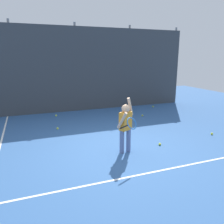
{
  "coord_description": "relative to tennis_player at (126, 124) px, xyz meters",
  "views": [
    {
      "loc": [
        -2.06,
        -5.1,
        2.3
      ],
      "look_at": [
        0.05,
        0.43,
        0.85
      ],
      "focal_mm": 36.35,
      "sensor_mm": 36.0,
      "label": 1
    }
  ],
  "objects": [
    {
      "name": "fence_post_3",
      "position": [
        2.37,
        4.92,
        1.1
      ],
      "size": [
        0.09,
        0.09,
        3.66
      ],
      "primitive_type": "cylinder",
      "color": "slate",
      "rests_on": "ground"
    },
    {
      "name": "tennis_ball_3",
      "position": [
        2.06,
        2.93,
        -0.69
      ],
      "size": [
        0.07,
        0.07,
        0.07
      ],
      "primitive_type": "sphere",
      "color": "#CCE033",
      "rests_on": "ground"
    },
    {
      "name": "court_line_baseline",
      "position": [
        -0.1,
        -1.1,
        -0.72
      ],
      "size": [
        9.0,
        0.05,
        0.0
      ],
      "primitive_type": "cube",
      "color": "white",
      "rests_on": "ground"
    },
    {
      "name": "tennis_ball_0",
      "position": [
        1.05,
        0.09,
        -0.69
      ],
      "size": [
        0.07,
        0.07,
        0.07
      ],
      "primitive_type": "sphere",
      "color": "#CCE033",
      "rests_on": "ground"
    },
    {
      "name": "fence_post_4",
      "position": [
        4.83,
        4.92,
        1.1
      ],
      "size": [
        0.09,
        0.09,
        3.66
      ],
      "primitive_type": "cylinder",
      "color": "slate",
      "rests_on": "ground"
    },
    {
      "name": "fence_post_2",
      "position": [
        -0.1,
        4.92,
        1.1
      ],
      "size": [
        0.09,
        0.09,
        3.66
      ],
      "primitive_type": "cylinder",
      "color": "slate",
      "rests_on": "ground"
    },
    {
      "name": "tennis_ball_5",
      "position": [
        -1.31,
        2.44,
        -0.69
      ],
      "size": [
        0.07,
        0.07,
        0.07
      ],
      "primitive_type": "sphere",
      "color": "#CCE033",
      "rests_on": "ground"
    },
    {
      "name": "ground_plane",
      "position": [
        -0.1,
        0.36,
        -0.73
      ],
      "size": [
        20.0,
        20.0,
        0.0
      ],
      "primitive_type": "plane",
      "color": "#335B93"
    },
    {
      "name": "tennis_player",
      "position": [
        0.0,
        0.0,
        0.0
      ],
      "size": [
        0.52,
        0.79,
        1.35
      ],
      "rotation": [
        0.0,
        0.0,
        0.46
      ],
      "color": "slate",
      "rests_on": "ground"
    },
    {
      "name": "fence_post_1",
      "position": [
        -2.57,
        4.92,
        1.1
      ],
      "size": [
        0.09,
        0.09,
        3.66
      ],
      "primitive_type": "cylinder",
      "color": "slate",
      "rests_on": "ground"
    },
    {
      "name": "back_fence_windscreen",
      "position": [
        -0.1,
        4.86,
        1.03
      ],
      "size": [
        10.17,
        0.08,
        3.51
      ],
      "primitive_type": "cube",
      "color": "#383D42",
      "rests_on": "ground"
    },
    {
      "name": "tennis_ball_4",
      "position": [
        -1.14,
        4.15,
        -0.69
      ],
      "size": [
        0.07,
        0.07,
        0.07
      ],
      "primitive_type": "sphere",
      "color": "#CCE033",
      "rests_on": "ground"
    },
    {
      "name": "tennis_ball_1",
      "position": [
        2.98,
        0.24,
        -0.69
      ],
      "size": [
        0.07,
        0.07,
        0.07
      ],
      "primitive_type": "sphere",
      "color": "#CCE033",
      "rests_on": "ground"
    },
    {
      "name": "tennis_ball_6",
      "position": [
        3.3,
        4.2,
        -0.69
      ],
      "size": [
        0.07,
        0.07,
        0.07
      ],
      "primitive_type": "sphere",
      "color": "#CCE033",
      "rests_on": "ground"
    }
  ]
}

